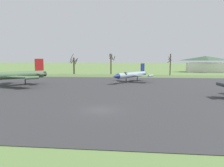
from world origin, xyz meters
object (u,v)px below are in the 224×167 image
(jet_fighter_front_left, at_px, (8,75))
(visitor_building, at_px, (206,64))
(info_placard_front_right, at_px, (115,83))
(jet_fighter_front_right, at_px, (131,75))

(jet_fighter_front_left, xyz_separation_m, visitor_building, (61.21, 57.70, 1.11))
(info_placard_front_right, bearing_deg, visitor_building, 54.61)
(jet_fighter_front_right, distance_m, visitor_building, 57.71)
(jet_fighter_front_left, distance_m, jet_fighter_front_right, 29.39)
(info_placard_front_right, relative_size, visitor_building, 0.06)
(jet_fighter_front_right, bearing_deg, jet_fighter_front_left, -157.83)
(visitor_building, bearing_deg, info_placard_front_right, -125.39)
(jet_fighter_front_left, relative_size, info_placard_front_right, 15.90)
(jet_fighter_front_left, bearing_deg, visitor_building, 43.31)
(jet_fighter_front_right, bearing_deg, visitor_building, 53.90)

